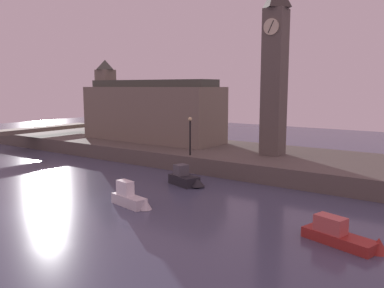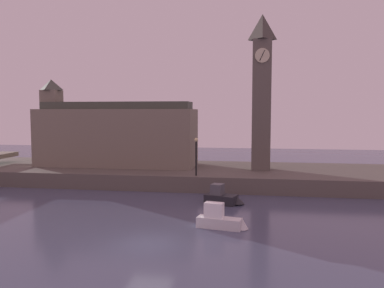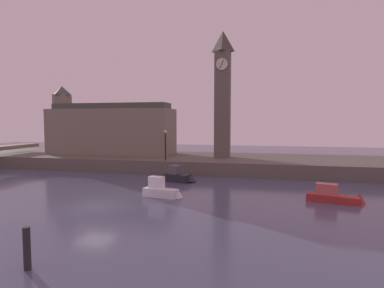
% 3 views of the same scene
% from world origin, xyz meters
% --- Properties ---
extents(ground_plane, '(120.00, 120.00, 0.00)m').
position_xyz_m(ground_plane, '(0.00, 0.00, 0.00)').
color(ground_plane, '#474C66').
extents(far_embankment, '(70.00, 12.00, 1.50)m').
position_xyz_m(far_embankment, '(0.00, 20.00, 0.75)').
color(far_embankment, '#5B544C').
rests_on(far_embankment, ground).
extents(clock_tower, '(2.06, 2.12, 15.70)m').
position_xyz_m(clock_tower, '(6.57, 19.64, 9.58)').
color(clock_tower, '#5B544C').
rests_on(clock_tower, far_embankment).
extents(parliament_hall, '(17.43, 5.67, 9.61)m').
position_xyz_m(parliament_hall, '(-9.56, 20.63, 4.94)').
color(parliament_hall, slate).
rests_on(parliament_hall, far_embankment).
extents(streetlamp, '(0.36, 0.36, 3.54)m').
position_xyz_m(streetlamp, '(0.55, 14.84, 3.73)').
color(streetlamp, black).
rests_on(streetlamp, far_embankment).
extents(boat_barge_dark, '(3.43, 2.06, 1.62)m').
position_xyz_m(boat_barge_dark, '(3.48, 10.27, 0.53)').
color(boat_barge_dark, '#232328').
rests_on(boat_barge_dark, ground).
extents(boat_ferry_white, '(3.42, 1.45, 1.65)m').
position_xyz_m(boat_ferry_white, '(3.82, 3.64, 0.55)').
color(boat_ferry_white, silver).
rests_on(boat_ferry_white, ground).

